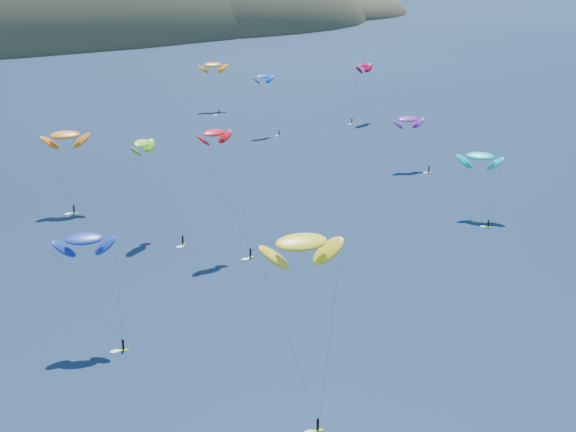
{
  "coord_description": "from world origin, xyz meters",
  "views": [
    {
      "loc": [
        -93.41,
        -45.43,
        59.24
      ],
      "look_at": [
        -14.19,
        80.0,
        9.0
      ],
      "focal_mm": 50.0,
      "sensor_mm": 36.0,
      "label": 1
    }
  ],
  "objects": [
    {
      "name": "kitesurfer_9",
      "position": [
        -23.58,
        92.2,
        24.33
      ],
      "size": [
        8.22,
        10.35,
        26.56
      ],
      "rotation": [
        0.0,
        0.0,
        0.15
      ],
      "color": "#B4E018",
      "rests_on": "ground"
    },
    {
      "name": "kitesurfer_10",
      "position": [
        -58.73,
        67.41,
        16.97
      ],
      "size": [
        9.67,
        9.91,
        19.48
      ],
      "rotation": [
        0.0,
        0.0,
        -0.32
      ],
      "color": "#B4E018",
      "rests_on": "ground"
    },
    {
      "name": "kitesurfer_11",
      "position": [
        44.11,
        224.84,
        16.83
      ],
      "size": [
        11.41,
        14.57,
        19.8
      ],
      "rotation": [
        0.0,
        0.0,
        -0.24
      ],
      "color": "#B4E018",
      "rests_on": "ground"
    },
    {
      "name": "kitesurfer_5",
      "position": [
        37.3,
        79.99,
        14.0
      ],
      "size": [
        9.92,
        13.57,
        16.77
      ],
      "rotation": [
        0.0,
        0.0,
        -0.86
      ],
      "color": "#B4E018",
      "rests_on": "ground"
    },
    {
      "name": "kitesurfer_2",
      "position": [
        -40.66,
        34.83,
        23.15
      ],
      "size": [
        11.54,
        11.42,
        26.16
      ],
      "rotation": [
        0.0,
        0.0,
        -0.25
      ],
      "color": "#B4E018",
      "rests_on": "ground"
    },
    {
      "name": "kitesurfer_6",
      "position": [
        50.62,
        120.59,
        13.82
      ],
      "size": [
        9.57,
        10.83,
        16.31
      ],
      "rotation": [
        0.0,
        0.0,
        -0.27
      ],
      "color": "#B4E018",
      "rests_on": "ground"
    },
    {
      "name": "kitesurfer_4",
      "position": [
        38.9,
        179.21,
        18.85
      ],
      "size": [
        8.02,
        7.88,
        21.04
      ],
      "rotation": [
        0.0,
        0.0,
        0.1
      ],
      "color": "#B4E018",
      "rests_on": "ground"
    },
    {
      "name": "kitesurfer_3",
      "position": [
        -32.13,
        108.41,
        20.08
      ],
      "size": [
        8.67,
        14.62,
        22.36
      ],
      "rotation": [
        0.0,
        0.0,
        0.66
      ],
      "color": "#B4E018",
      "rests_on": "ground"
    },
    {
      "name": "kitesurfer_1",
      "position": [
        -40.25,
        135.14,
        17.7
      ],
      "size": [
        11.21,
        8.53,
        20.62
      ],
      "rotation": [
        0.0,
        0.0,
        -0.26
      ],
      "color": "#B4E018",
      "rests_on": "ground"
    },
    {
      "name": "kitesurfer_8",
      "position": [
        79.33,
        178.44,
        19.52
      ],
      "size": [
        12.49,
        7.5,
        22.1
      ],
      "rotation": [
        0.0,
        0.0,
        0.41
      ],
      "color": "#B4E018",
      "rests_on": "ground"
    }
  ]
}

